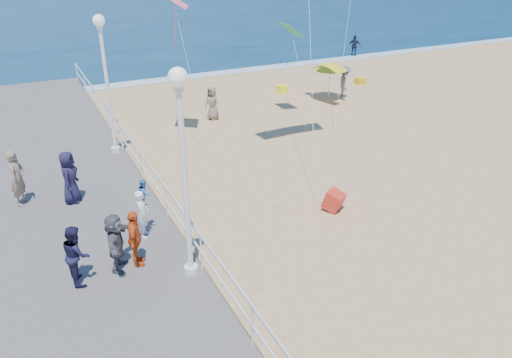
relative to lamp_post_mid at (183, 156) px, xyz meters
name	(u,v)px	position (x,y,z in m)	size (l,w,h in m)	color
ground	(359,236)	(5.35, 0.00, -3.66)	(160.00, 160.00, 0.00)	tan
ocean	(67,4)	(5.35, 65.00, -3.65)	(160.00, 90.00, 0.05)	#0C2C49
surf_line	(163,80)	(5.35, 20.50, -3.63)	(160.00, 1.20, 0.04)	white
boardwalk	(108,303)	(-2.15, 0.00, -3.46)	(5.00, 44.00, 0.40)	slate
railing	(201,242)	(0.30, 0.00, -2.41)	(0.05, 42.00, 0.55)	white
lamp_post_mid	(183,156)	(0.00, 0.00, 0.00)	(0.44, 0.44, 5.32)	white
lamp_post_far	(106,71)	(0.00, 9.00, 0.00)	(0.44, 0.44, 5.32)	white
woman_holding_toddler	(142,214)	(-0.61, 2.28, -2.54)	(0.53, 0.35, 1.45)	white
toddler_held	(144,193)	(-0.46, 2.43, -1.99)	(0.41, 0.32, 0.85)	#3472C3
spectator_3	(135,239)	(-1.14, 0.98, -2.48)	(0.92, 0.38, 1.57)	#D44D1A
spectator_4	(69,177)	(-2.15, 5.37, -2.39)	(0.85, 0.56, 1.75)	#1A1733
spectator_5	(116,242)	(-1.62, 1.01, -2.46)	(1.48, 0.47, 1.60)	#555459
spectator_6	(18,178)	(-3.64, 5.94, -2.33)	(0.68, 0.44, 1.85)	#836E5A
spectator_7	(76,254)	(-2.60, 0.93, -2.48)	(0.76, 0.59, 1.57)	#1A1836
beach_walker_a	(345,83)	(13.33, 12.11, -2.74)	(1.18, 0.68, 1.83)	#5C5C61
beach_walker_b	(355,46)	(20.52, 20.94, -2.87)	(0.93, 0.39, 1.58)	#171E34
beach_walker_c	(212,103)	(5.41, 12.08, -2.84)	(0.80, 0.52, 1.64)	#7C6B55
box_kite	(334,202)	(5.56, 1.68, -3.36)	(0.55, 0.55, 0.60)	red
beach_umbrella	(330,66)	(12.45, 12.33, -1.75)	(1.90, 1.90, 2.14)	white
beach_chair_left	(282,89)	(10.87, 14.77, -3.46)	(0.55, 0.55, 0.40)	#FAFF1A
beach_chair_right	(360,81)	(16.10, 14.24, -3.46)	(0.55, 0.55, 0.40)	yellow
kite_diamond_green	(291,30)	(9.09, 10.91, 0.59)	(1.10, 1.10, 0.02)	#219E5C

